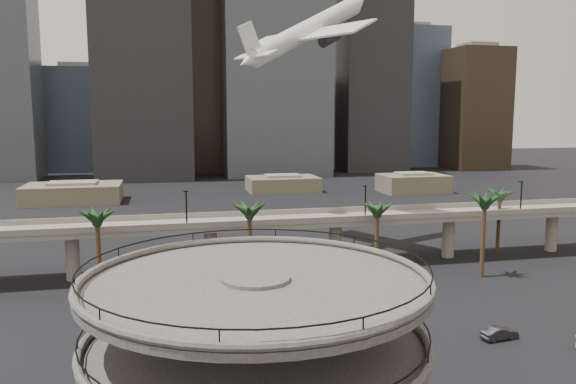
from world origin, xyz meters
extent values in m
torus|color=black|center=(-13.00, -4.00, 9.05)|extent=(21.80, 21.80, 0.10)
cylinder|color=#454240|center=(-13.00, -4.00, 11.78)|extent=(22.00, 22.00, 0.45)
torus|color=#454240|center=(-13.00, -4.00, 12.25)|extent=(22.20, 22.20, 0.50)
torus|color=black|center=(-13.00, -4.00, 13.05)|extent=(21.80, 21.80, 0.10)
cylinder|color=#454240|center=(-13.00, -4.00, 15.78)|extent=(22.00, 22.00, 0.45)
torus|color=#454240|center=(-13.00, -4.00, 16.25)|extent=(22.20, 22.20, 0.50)
torus|color=black|center=(-13.00, -4.00, 17.05)|extent=(21.80, 21.80, 0.10)
cube|color=gray|center=(0.00, 55.00, 8.00)|extent=(130.00, 9.00, 0.90)
cube|color=gray|center=(0.00, 50.50, 8.90)|extent=(130.00, 0.30, 1.00)
cube|color=gray|center=(0.00, 59.50, 8.90)|extent=(130.00, 0.30, 1.00)
cylinder|color=gray|center=(-33.00, 55.00, 3.80)|extent=(2.20, 2.20, 8.00)
cylinder|color=gray|center=(-11.00, 55.00, 3.80)|extent=(2.20, 2.20, 8.00)
cylinder|color=gray|center=(11.00, 55.00, 3.80)|extent=(2.20, 2.20, 8.00)
cylinder|color=gray|center=(33.00, 55.00, 3.80)|extent=(2.20, 2.20, 8.00)
cylinder|color=gray|center=(55.00, 55.00, 3.80)|extent=(2.20, 2.20, 8.00)
cylinder|color=black|center=(-15.00, 51.00, 11.50)|extent=(0.24, 0.24, 6.00)
cylinder|color=black|center=(15.00, 51.00, 11.50)|extent=(0.24, 0.24, 6.00)
cylinder|color=black|center=(45.00, 51.00, 11.50)|extent=(0.24, 0.24, 6.00)
cylinder|color=#4C3320|center=(-6.00, 44.00, 6.08)|extent=(0.70, 0.70, 12.15)
ellipsoid|color=#193819|center=(-6.00, 44.00, 12.55)|extent=(4.40, 4.40, 2.00)
cylinder|color=#4C3320|center=(16.00, 48.00, 5.40)|extent=(0.70, 0.70, 10.80)
ellipsoid|color=#193819|center=(16.00, 48.00, 11.20)|extent=(4.40, 4.40, 2.00)
cylinder|color=#4C3320|center=(32.00, 42.00, 6.30)|extent=(0.70, 0.70, 12.60)
ellipsoid|color=#193819|center=(32.00, 42.00, 13.00)|extent=(4.40, 4.40, 2.00)
cylinder|color=#4C3320|center=(44.00, 56.00, 5.62)|extent=(0.70, 0.70, 11.25)
ellipsoid|color=#193819|center=(44.00, 56.00, 11.65)|extent=(4.40, 4.40, 2.00)
cylinder|color=#4C3320|center=(-28.00, 46.00, 5.85)|extent=(0.70, 0.70, 11.70)
ellipsoid|color=#193819|center=(-28.00, 46.00, 12.10)|extent=(4.40, 4.40, 2.00)
cube|color=#695F4D|center=(-45.00, 140.00, 2.75)|extent=(28.00, 18.00, 5.50)
cube|color=gray|center=(-45.00, 140.00, 5.90)|extent=(14.00, 9.00, 0.80)
cube|color=#695F4D|center=(22.00, 150.00, 2.50)|extent=(24.00, 16.00, 5.00)
cube|color=gray|center=(22.00, 150.00, 5.40)|extent=(12.00, 8.00, 0.80)
cube|color=#695F4D|center=(65.00, 138.00, 3.00)|extent=(22.00, 15.00, 6.00)
cube|color=gray|center=(65.00, 138.00, 6.40)|extent=(11.00, 7.50, 0.80)
cube|color=#454B52|center=(-80.00, 210.00, 38.68)|extent=(26.00, 24.00, 77.36)
cube|color=#3C4B5C|center=(-55.00, 245.00, 23.80)|extent=(30.00, 30.00, 47.61)
cube|color=gray|center=(-55.00, 245.00, 48.81)|extent=(16.50, 16.50, 2.40)
cube|color=black|center=(-25.00, 200.00, 54.55)|extent=(38.00, 30.00, 109.10)
cube|color=black|center=(5.00, 225.00, 44.63)|extent=(28.00, 26.00, 89.26)
cube|color=#454B52|center=(30.00, 205.00, 59.51)|extent=(45.00, 32.00, 119.02)
cube|color=gray|center=(55.00, 240.00, 20.83)|extent=(24.00, 24.00, 41.66)
cube|color=gray|center=(55.00, 240.00, 42.86)|extent=(13.20, 13.20, 2.40)
cube|color=black|center=(78.00, 215.00, 47.11)|extent=(30.00, 28.00, 94.22)
cube|color=#3C4B5C|center=(105.00, 235.00, 34.71)|extent=(34.00, 30.00, 69.43)
cube|color=gray|center=(105.00, 235.00, 70.63)|extent=(18.70, 16.50, 2.40)
cube|color=black|center=(130.00, 210.00, 28.76)|extent=(26.00, 26.00, 57.53)
cube|color=gray|center=(130.00, 210.00, 58.73)|extent=(14.30, 14.30, 2.40)
cube|color=gray|center=(18.00, 260.00, 18.84)|extent=(22.00, 22.00, 37.69)
cube|color=gray|center=(18.00, 260.00, 38.89)|extent=(12.10, 12.10, 2.40)
cylinder|color=silver|center=(9.24, 68.44, 42.30)|extent=(25.79, 16.11, 15.38)
cone|color=silver|center=(21.80, 75.17, 48.98)|extent=(5.93, 5.47, 4.82)
cone|color=silver|center=(-3.33, 61.72, 35.62)|extent=(5.59, 5.03, 4.45)
cube|color=silver|center=(8.65, 68.13, 41.32)|extent=(19.78, 29.75, 3.12)
cube|color=silver|center=(-1.86, 62.50, 36.85)|extent=(6.83, 10.04, 1.26)
cube|color=silver|center=(-2.92, 61.93, 39.43)|extent=(4.85, 2.82, 6.44)
cylinder|color=#242428|center=(6.95, 73.56, 40.25)|extent=(5.12, 4.02, 3.65)
cylinder|color=#242428|center=(12.23, 63.71, 40.25)|extent=(5.12, 4.02, 3.65)
imported|color=#A14B17|center=(-7.34, 11.43, 0.78)|extent=(4.86, 2.62, 1.57)
imported|color=black|center=(19.77, 18.31, 0.75)|extent=(4.72, 2.19, 1.50)
camera|label=1|loc=(-18.60, -38.00, 26.44)|focal=35.00mm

